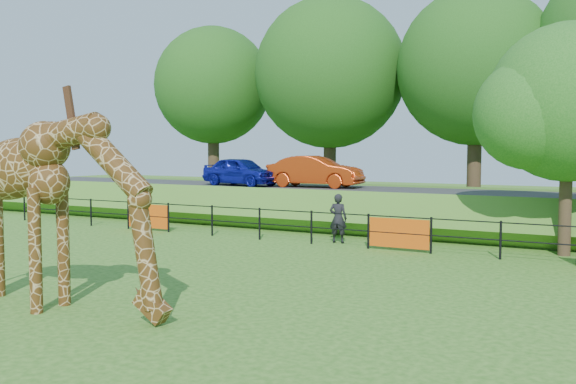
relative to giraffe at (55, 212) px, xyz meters
name	(u,v)px	position (x,y,z in m)	size (l,w,h in m)	color
ground	(146,292)	(0.44, 2.05, -1.92)	(90.00, 90.00, 0.00)	#2C6218
giraffe	(55,212)	(0.00, 0.00, 0.00)	(5.36, 0.99, 3.83)	#4F2E10
perimeter_fence	(311,227)	(0.44, 10.05, -1.37)	(28.07, 0.10, 1.10)	black
embankment	(391,206)	(0.44, 17.55, -1.27)	(40.00, 9.00, 1.30)	#2C6218
road	(378,192)	(0.44, 16.05, -0.56)	(40.00, 5.00, 0.12)	#313134
car_blue	(241,171)	(-6.20, 15.95, 0.16)	(1.55, 3.84, 1.31)	#151EAD
car_red	(315,172)	(-2.70, 16.53, 0.19)	(1.46, 4.18, 1.38)	#BD350D
visitor	(338,218)	(1.11, 10.67, -1.10)	(0.60, 0.39, 1.64)	black
tree_east	(572,109)	(8.03, 11.68, 2.37)	(5.40, 4.71, 6.76)	#352717
bg_tree_line	(474,66)	(2.33, 24.05, 5.28)	(37.30, 8.80, 11.82)	#352717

